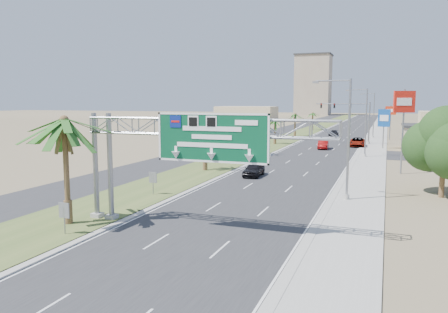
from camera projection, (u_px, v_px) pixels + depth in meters
ground at (117, 296)px, 18.44m from camera, size 600.00×600.00×0.00m
road at (347, 131)px, 120.63m from camera, size 12.00×300.00×0.02m
sidewalk_right at (379, 131)px, 117.67m from camera, size 4.00×300.00×0.10m
median_grass at (310, 130)px, 124.10m from camera, size 7.00×300.00×0.12m
opposing_road at (286, 130)px, 126.54m from camera, size 8.00×300.00×0.02m
sign_gantry at (191, 136)px, 27.26m from camera, size 16.75×1.24×7.50m
palm_near at (64, 121)px, 28.19m from camera, size 5.70×5.70×8.35m
palm_row_b at (205, 130)px, 50.85m from camera, size 3.99×3.99×5.95m
palm_row_c at (246, 118)px, 65.62m from camera, size 3.99×3.99×6.75m
palm_row_d at (275, 121)px, 82.50m from camera, size 3.99×3.99×5.45m
palm_row_e at (295, 115)px, 100.07m from camera, size 3.99×3.99×6.15m
palm_row_f at (313, 114)px, 123.34m from camera, size 3.99×3.99×5.75m
streetlight_near at (346, 144)px, 35.75m from camera, size 3.27×0.44×10.00m
streetlight_mid at (364, 125)px, 63.62m from camera, size 3.27×0.44×10.00m
streetlight_far at (373, 117)px, 97.07m from camera, size 3.27×0.44×10.00m
signal_mast at (358, 119)px, 82.89m from camera, size 10.28×0.71×8.00m
oak_near at (444, 145)px, 36.81m from camera, size 4.50×4.50×6.80m
median_signback_a at (64, 213)px, 26.54m from camera, size 0.75×0.08×2.08m
median_signback_b at (153, 179)px, 37.93m from camera, size 0.75×0.08×2.08m
tower_distant at (313, 85)px, 259.63m from camera, size 20.00×16.00×35.00m
building_distant_left at (246, 114)px, 182.36m from camera, size 24.00×14.00×6.00m
car_left_lane at (254, 170)px, 47.82m from camera, size 1.90×4.42×1.49m
car_mid_lane at (323, 145)px, 75.03m from camera, size 1.97×4.81×1.55m
car_right_lane at (357, 142)px, 78.86m from camera, size 2.81×5.83×1.60m
car_far at (334, 133)px, 103.57m from camera, size 2.08×4.49×1.27m
pole_sign_red_near at (404, 107)px, 48.49m from camera, size 2.32×1.24×9.53m
pole_sign_blue at (384, 119)px, 74.83m from camera, size 2.02×0.61×7.02m
pole_sign_red_far at (391, 113)px, 92.53m from camera, size 2.20×0.37×7.32m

